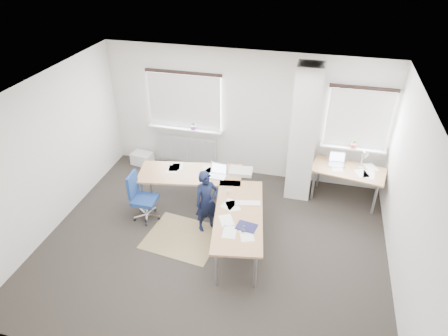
% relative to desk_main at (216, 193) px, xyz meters
% --- Properties ---
extents(ground, '(6.00, 6.00, 0.00)m').
position_rel_desk_main_xyz_m(ground, '(0.11, -0.57, -0.69)').
color(ground, '#2A2522').
rests_on(ground, ground).
extents(room_shell, '(6.04, 5.04, 2.82)m').
position_rel_desk_main_xyz_m(room_shell, '(0.29, -0.12, 1.05)').
color(room_shell, silver).
rests_on(room_shell, ground).
extents(floor_mat, '(1.41, 1.24, 0.01)m').
position_rel_desk_main_xyz_m(floor_mat, '(-0.48, -0.56, -0.69)').
color(floor_mat, olive).
rests_on(floor_mat, ground).
extents(white_crate, '(0.51, 0.40, 0.28)m').
position_rel_desk_main_xyz_m(white_crate, '(-2.26, 1.68, -0.55)').
color(white_crate, white).
rests_on(white_crate, ground).
extents(desk_main, '(2.82, 2.63, 0.96)m').
position_rel_desk_main_xyz_m(desk_main, '(0.00, 0.00, 0.00)').
color(desk_main, '#93643F').
rests_on(desk_main, ground).
extents(desk_side, '(1.50, 0.93, 1.22)m').
position_rel_desk_main_xyz_m(desk_side, '(2.36, 1.38, -0.01)').
color(desk_side, '#93643F').
rests_on(desk_side, ground).
extents(task_chair, '(0.54, 0.53, 0.99)m').
position_rel_desk_main_xyz_m(task_chair, '(-1.37, -0.19, -0.42)').
color(task_chair, navy).
rests_on(task_chair, ground).
extents(person, '(0.53, 0.52, 1.23)m').
position_rel_desk_main_xyz_m(person, '(-0.12, -0.18, -0.08)').
color(person, black).
rests_on(person, ground).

